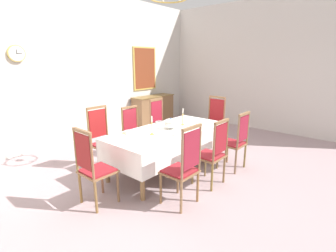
% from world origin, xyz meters
% --- Properties ---
extents(ground, '(7.74, 5.88, 0.04)m').
position_xyz_m(ground, '(0.00, 0.00, -0.02)').
color(ground, '#A28A8E').
extents(back_wall, '(7.74, 0.08, 3.59)m').
position_xyz_m(back_wall, '(0.00, 2.98, 1.79)').
color(back_wall, silver).
rests_on(back_wall, ground).
extents(right_wall, '(0.08, 5.88, 3.59)m').
position_xyz_m(right_wall, '(3.91, 0.00, 1.79)').
color(right_wall, beige).
rests_on(right_wall, ground).
extents(dining_table, '(2.31, 1.04, 0.75)m').
position_xyz_m(dining_table, '(0.00, 0.14, 0.68)').
color(dining_table, olive).
rests_on(dining_table, ground).
extents(tablecloth, '(2.33, 1.06, 0.40)m').
position_xyz_m(tablecloth, '(0.00, 0.14, 0.65)').
color(tablecloth, white).
rests_on(tablecloth, dining_table).
extents(chair_south_a, '(0.44, 0.42, 1.16)m').
position_xyz_m(chair_south_a, '(-0.76, -0.79, 0.58)').
color(chair_south_a, brown).
rests_on(chair_south_a, ground).
extents(chair_north_a, '(0.44, 0.42, 1.16)m').
position_xyz_m(chair_north_a, '(-0.76, 1.06, 0.59)').
color(chair_north_a, '#8A6042').
rests_on(chair_north_a, ground).
extents(chair_south_b, '(0.44, 0.42, 1.09)m').
position_xyz_m(chair_south_b, '(0.00, -0.79, 0.56)').
color(chair_south_b, olive).
rests_on(chair_south_b, ground).
extents(chair_north_b, '(0.44, 0.42, 1.06)m').
position_xyz_m(chair_north_b, '(0.00, 1.06, 0.55)').
color(chair_north_b, olive).
rests_on(chair_north_b, ground).
extents(chair_south_c, '(0.44, 0.42, 1.08)m').
position_xyz_m(chair_south_c, '(0.80, -0.79, 0.56)').
color(chair_south_c, olive).
rests_on(chair_south_c, ground).
extents(chair_north_c, '(0.44, 0.42, 1.13)m').
position_xyz_m(chair_north_c, '(0.80, 1.06, 0.58)').
color(chair_north_c, brown).
rests_on(chair_north_c, ground).
extents(chair_head_west, '(0.42, 0.44, 1.11)m').
position_xyz_m(chair_head_west, '(-1.56, 0.14, 0.57)').
color(chair_head_west, brown).
rests_on(chair_head_west, ground).
extents(chair_head_east, '(0.42, 0.44, 1.18)m').
position_xyz_m(chair_head_east, '(1.56, 0.14, 0.59)').
color(chair_head_east, brown).
rests_on(chair_head_east, ground).
extents(soup_tureen, '(0.25, 0.25, 0.21)m').
position_xyz_m(soup_tureen, '(0.07, 0.14, 0.86)').
color(soup_tureen, white).
rests_on(soup_tureen, tablecloth).
extents(candlestick_west, '(0.07, 0.07, 0.32)m').
position_xyz_m(candlestick_west, '(-0.42, 0.14, 0.88)').
color(candlestick_west, gold).
rests_on(candlestick_west, tablecloth).
extents(candlestick_east, '(0.07, 0.07, 0.32)m').
position_xyz_m(candlestick_east, '(0.42, 0.14, 0.89)').
color(candlestick_east, gold).
rests_on(candlestick_east, tablecloth).
extents(bowl_near_left, '(0.17, 0.17, 0.03)m').
position_xyz_m(bowl_near_left, '(-0.58, 0.53, 0.78)').
color(bowl_near_left, white).
rests_on(bowl_near_left, tablecloth).
extents(bowl_near_right, '(0.17, 0.17, 0.04)m').
position_xyz_m(bowl_near_right, '(0.22, 0.55, 0.78)').
color(bowl_near_right, white).
rests_on(bowl_near_right, tablecloth).
extents(bowl_far_left, '(0.16, 0.16, 0.04)m').
position_xyz_m(bowl_far_left, '(-0.19, -0.22, 0.78)').
color(bowl_far_left, white).
rests_on(bowl_far_left, tablecloth).
extents(spoon_primary, '(0.05, 0.18, 0.01)m').
position_xyz_m(spoon_primary, '(-0.69, 0.55, 0.76)').
color(spoon_primary, gold).
rests_on(spoon_primary, tablecloth).
extents(spoon_secondary, '(0.03, 0.18, 0.01)m').
position_xyz_m(spoon_secondary, '(0.34, 0.58, 0.76)').
color(spoon_secondary, gold).
rests_on(spoon_secondary, tablecloth).
extents(sideboard, '(1.44, 0.48, 0.90)m').
position_xyz_m(sideboard, '(2.22, 2.66, 0.45)').
color(sideboard, brown).
rests_on(sideboard, ground).
extents(mounted_clock, '(0.32, 0.06, 0.32)m').
position_xyz_m(mounted_clock, '(-1.35, 2.91, 2.09)').
color(mounted_clock, '#D1B251').
extents(framed_painting, '(0.90, 0.05, 1.26)m').
position_xyz_m(framed_painting, '(2.14, 2.91, 1.72)').
color(framed_painting, '#D1B251').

